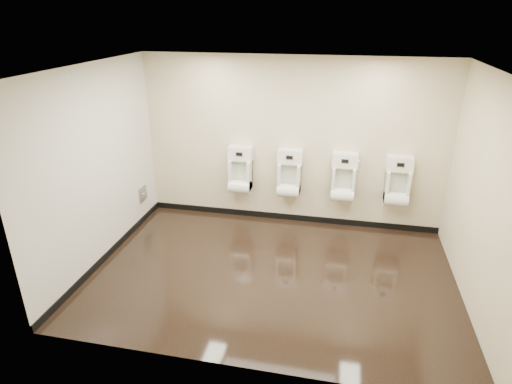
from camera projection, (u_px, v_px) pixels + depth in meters
ground at (272, 274)px, 6.01m from camera, size 5.00×3.50×0.00m
ceiling at (276, 69)px, 4.91m from camera, size 5.00×3.50×0.00m
back_wall at (292, 143)px, 7.04m from camera, size 5.00×0.02×2.80m
front_wall at (241, 251)px, 3.89m from camera, size 5.00×0.02×2.80m
left_wall at (96, 168)px, 5.94m from camera, size 0.02×3.50×2.80m
right_wall at (484, 198)px, 4.99m from camera, size 0.02×3.50×2.80m
tile_overlay_left at (97, 168)px, 5.94m from camera, size 0.01×3.50×2.80m
skirting_back at (289, 217)px, 7.56m from camera, size 5.00×0.02×0.10m
skirting_left at (110, 252)px, 6.47m from camera, size 0.02×3.50×0.10m
access_panel at (143, 194)px, 7.37m from camera, size 0.04×0.25×0.25m
urinal_0 at (240, 173)px, 7.29m from camera, size 0.42×0.32×0.78m
urinal_1 at (289, 177)px, 7.13m from camera, size 0.42×0.32×0.78m
urinal_2 at (343, 181)px, 6.96m from camera, size 0.42×0.32×0.78m
urinal_3 at (397, 185)px, 6.80m from camera, size 0.42×0.32×0.78m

